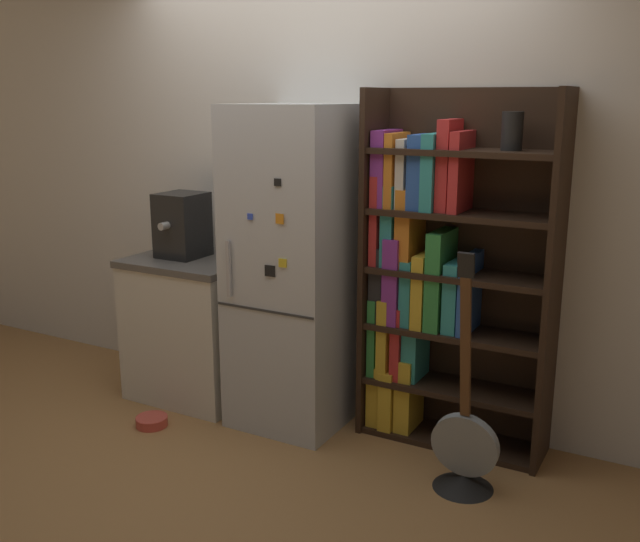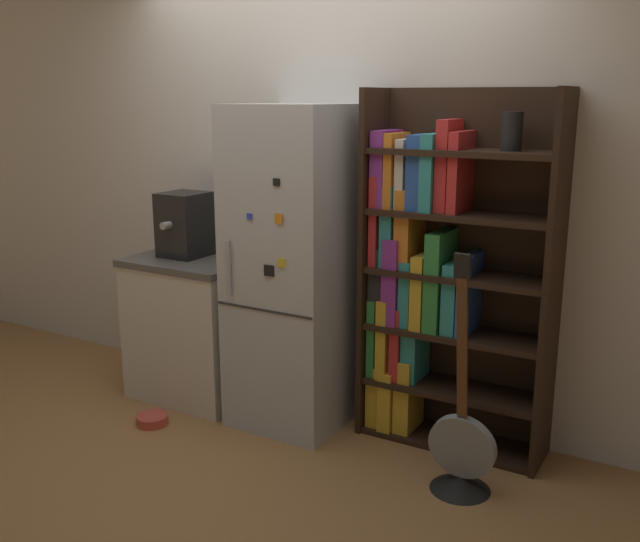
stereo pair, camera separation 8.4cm
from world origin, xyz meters
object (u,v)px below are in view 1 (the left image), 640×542
refrigerator (295,268)px  guitar (464,455)px  bookshelf (436,277)px  pet_bowl (152,421)px  espresso_machine (182,225)px

refrigerator → guitar: (1.08, -0.29, -0.71)m
bookshelf → pet_bowl: size_ratio=10.27×
refrigerator → espresso_machine: refrigerator is taller
espresso_machine → guitar: (1.86, -0.29, -0.88)m
bookshelf → guitar: bookshelf is taller
refrigerator → espresso_machine: size_ratio=4.62×
refrigerator → pet_bowl: bearing=-142.6°
espresso_machine → bookshelf: bearing=6.4°
guitar → bookshelf: bearing=125.8°
bookshelf → refrigerator: bearing=-167.1°
bookshelf → espresso_machine: 1.55m
pet_bowl → espresso_machine: bearing=104.8°
espresso_machine → guitar: size_ratio=0.33×
refrigerator → bookshelf: size_ratio=0.96×
bookshelf → guitar: size_ratio=1.59×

